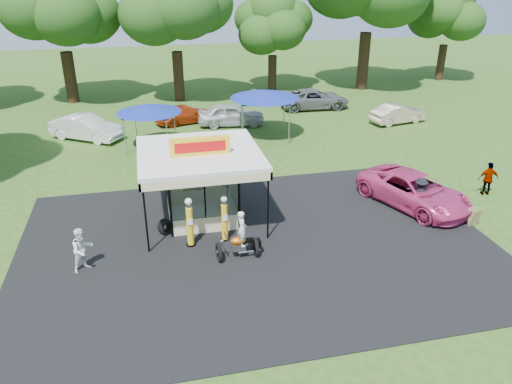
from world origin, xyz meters
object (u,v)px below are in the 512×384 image
gas_pump_left (190,223)px  bg_car_b (185,114)px  spectator_east_a (420,195)px  bg_car_e (398,114)px  bg_car_a (86,128)px  pink_sedan (414,191)px  gas_station_kiosk (201,184)px  motorcycle (240,239)px  bg_car_c (231,114)px  kiosk_car (197,190)px  gas_pump_right (225,219)px  tent_east (265,94)px  tent_west (149,109)px  spectator_east_b (488,179)px  spectator_west (82,250)px  a_frame_sign (474,217)px  bg_car_d (314,99)px

gas_pump_left → bg_car_b: size_ratio=0.50×
spectator_east_a → bg_car_e: spectator_east_a is taller
bg_car_a → pink_sedan: bearing=-97.5°
gas_station_kiosk → pink_sedan: 10.46m
bg_car_b → spectator_east_a: bearing=-168.0°
motorcycle → pink_sedan: motorcycle is taller
bg_car_e → bg_car_c: bearing=68.5°
kiosk_car → bg_car_e: (16.21, 9.87, 0.22)m
gas_pump_right → spectator_east_a: (9.62, 0.72, -0.16)m
pink_sedan → tent_east: tent_east is taller
motorcycle → bg_car_c: (2.85, 18.01, -0.02)m
kiosk_car → pink_sedan: bearing=-106.9°
tent_west → tent_east: 7.72m
kiosk_car → tent_west: 8.82m
gas_station_kiosk → tent_east: (5.74, 11.19, 1.17)m
motorcycle → spectator_east_b: 13.97m
spectator_west → bg_car_e: bearing=1.5°
gas_station_kiosk → spectator_east_b: gas_station_kiosk is taller
spectator_east_b → tent_east: size_ratio=0.38×
spectator_east_b → tent_west: tent_west is taller
tent_west → bg_car_a: bearing=147.2°
a_frame_sign → bg_car_e: size_ratio=0.21×
spectator_east_b → tent_east: 14.99m
pink_sedan → tent_west: size_ratio=1.43×
bg_car_e → tent_west: (-18.16, -1.53, 1.88)m
kiosk_car → spectator_east_a: spectator_east_a is taller
tent_east → spectator_east_b: bearing=-52.7°
spectator_east_b → bg_car_c: (-10.77, 14.89, -0.06)m
tent_east → bg_car_b: bearing=138.4°
motorcycle → spectator_west: (-6.14, 0.45, 0.07)m
bg_car_c → bg_car_e: size_ratio=1.14×
a_frame_sign → spectator_west: bearing=169.6°
gas_station_kiosk → bg_car_a: gas_station_kiosk is taller
bg_car_c → a_frame_sign: bearing=-149.8°
kiosk_car → spectator_west: (-5.04, -5.50, 0.43)m
pink_sedan → spectator_east_b: (4.36, 0.33, 0.08)m
kiosk_car → motorcycle: bearing=-169.5°
gas_pump_left → spectator_west: 4.35m
pink_sedan → bg_car_d: size_ratio=1.04×
kiosk_car → spectator_east_a: 11.00m
motorcycle → bg_car_d: motorcycle is taller
tent_east → pink_sedan: bearing=-69.1°
tent_west → motorcycle: bearing=-77.9°
spectator_east_a → bg_car_e: bearing=-114.9°
bg_car_b → bg_car_e: 15.93m
gas_pump_right → bg_car_b: bearing=90.1°
bg_car_a → bg_car_e: bearing=-59.9°
pink_sedan → spectator_west: (-15.40, -2.35, 0.10)m
bg_car_a → bg_car_e: (22.41, -1.21, -0.12)m
bg_car_c → pink_sedan: bearing=-151.4°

